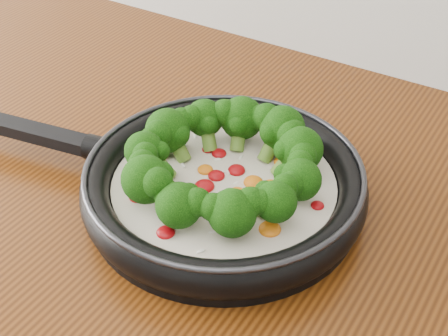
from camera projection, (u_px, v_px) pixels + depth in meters
The scene contains 1 object.
skillet at pixel (222, 179), 0.68m from camera, with size 0.49×0.35×0.09m.
Camera 1 is at (0.17, 0.67, 1.35)m, focal length 51.56 mm.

